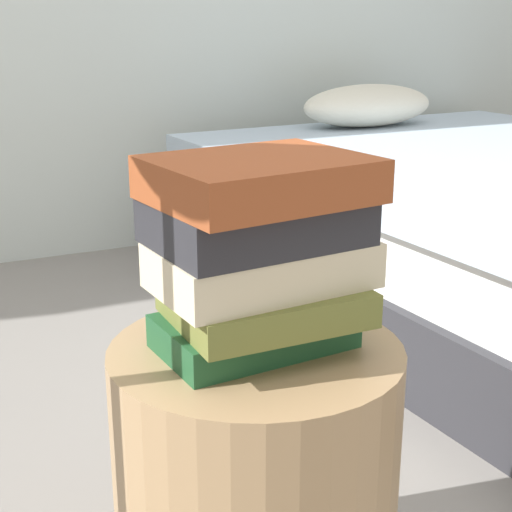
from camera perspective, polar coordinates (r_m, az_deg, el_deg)
The scene contains 6 objects.
side_table at distance 1.15m, azimuth 0.00°, elevation -16.79°, with size 0.41×0.41×0.43m, color tan.
book_forest at distance 1.04m, azimuth -0.10°, elevation -5.60°, with size 0.25×0.15×0.05m, color #1E512D.
book_olive at distance 1.02m, azimuth 0.68°, elevation -3.47°, with size 0.24×0.19×0.04m, color olive.
book_cream at distance 1.00m, azimuth 0.48°, elevation -0.69°, with size 0.28×0.17×0.06m, color beige.
book_charcoal at distance 0.98m, azimuth -0.13°, elevation 2.59°, with size 0.26×0.18×0.06m, color #28282D.
book_rust at distance 0.96m, azimuth 0.19°, elevation 5.75°, with size 0.26×0.21×0.05m, color #994723.
Camera 1 is at (-0.41, -0.86, 0.86)m, focal length 53.68 mm.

